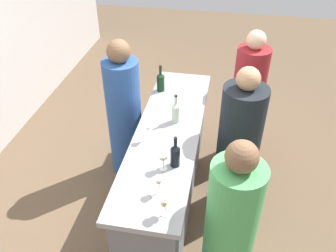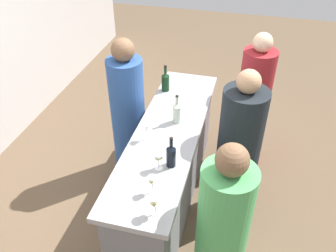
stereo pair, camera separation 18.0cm
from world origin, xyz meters
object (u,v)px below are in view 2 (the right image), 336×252
at_px(person_right_guest, 252,107).
at_px(wine_glass_near_right, 159,158).
at_px(wine_bottle_center_dark_green, 165,81).
at_px(wine_bottle_leftmost_near_black, 171,155).
at_px(person_left_guest, 222,231).
at_px(wine_bottle_second_left_clear_pale, 177,112).
at_px(wine_glass_near_center, 152,181).
at_px(person_server_behind, 128,114).
at_px(wine_glass_near_left, 155,202).
at_px(wine_glass_far_left, 147,129).
at_px(person_center_guest, 238,153).

bearing_deg(person_right_guest, wine_glass_near_right, 45.81).
distance_m(wine_bottle_center_dark_green, wine_glass_near_right, 1.20).
xyz_separation_m(wine_bottle_leftmost_near_black, person_left_guest, (-0.36, -0.47, -0.33)).
xyz_separation_m(wine_bottle_leftmost_near_black, wine_glass_near_right, (-0.06, 0.08, -0.00)).
bearing_deg(wine_bottle_leftmost_near_black, wine_bottle_center_dark_green, 17.08).
height_order(wine_bottle_second_left_clear_pale, wine_glass_near_center, wine_bottle_second_left_clear_pale).
distance_m(wine_bottle_second_left_clear_pale, person_left_guest, 1.15).
bearing_deg(wine_bottle_leftmost_near_black, wine_glass_near_right, 126.29).
bearing_deg(wine_bottle_leftmost_near_black, person_server_behind, 38.93).
distance_m(wine_bottle_second_left_clear_pale, wine_bottle_center_dark_green, 0.58).
distance_m(wine_glass_near_left, wine_glass_far_left, 0.83).
height_order(wine_bottle_center_dark_green, person_server_behind, person_server_behind).
height_order(person_left_guest, person_center_guest, person_center_guest).
xyz_separation_m(wine_glass_near_left, person_left_guest, (0.14, -0.46, -0.34)).
bearing_deg(wine_glass_near_center, person_left_guest, -94.74).
relative_size(wine_glass_far_left, person_right_guest, 0.10).
bearing_deg(wine_bottle_leftmost_near_black, wine_glass_far_left, 46.30).
distance_m(wine_bottle_second_left_clear_pale, wine_glass_near_center, 0.90).
xyz_separation_m(wine_glass_near_left, wine_glass_far_left, (0.77, 0.30, -0.01)).
relative_size(wine_glass_near_center, person_right_guest, 0.10).
distance_m(wine_bottle_leftmost_near_black, wine_bottle_center_dark_green, 1.17).
height_order(wine_bottle_center_dark_green, wine_glass_near_right, wine_bottle_center_dark_green).
relative_size(wine_glass_near_right, person_center_guest, 0.10).
bearing_deg(wine_bottle_center_dark_green, person_right_guest, -78.20).
bearing_deg(person_server_behind, wine_glass_near_right, -74.13).
bearing_deg(wine_glass_near_center, person_right_guest, -21.41).
xyz_separation_m(wine_glass_near_right, person_left_guest, (-0.30, -0.56, -0.33)).
bearing_deg(person_server_behind, wine_bottle_center_dark_green, 21.94).
bearing_deg(wine_bottle_second_left_clear_pale, person_right_guest, -42.89).
bearing_deg(person_left_guest, wine_bottle_center_dark_green, -38.07).
bearing_deg(wine_glass_near_right, wine_bottle_leftmost_near_black, -53.71).
relative_size(wine_bottle_second_left_clear_pale, person_server_behind, 0.18).
bearing_deg(wine_glass_near_right, person_server_behind, 33.47).
distance_m(wine_bottle_center_dark_green, person_left_guest, 1.72).
height_order(wine_bottle_leftmost_near_black, wine_bottle_center_dark_green, wine_bottle_center_dark_green).
distance_m(wine_glass_near_center, person_left_guest, 0.63).
bearing_deg(person_center_guest, wine_glass_near_right, 62.68).
relative_size(person_center_guest, person_server_behind, 1.00).
bearing_deg(wine_bottle_center_dark_green, wine_glass_near_center, -168.78).
relative_size(person_left_guest, person_center_guest, 0.95).
bearing_deg(person_left_guest, wine_glass_near_left, 40.42).
xyz_separation_m(person_right_guest, person_server_behind, (-0.47, 1.25, 0.00)).
relative_size(wine_bottle_leftmost_near_black, wine_glass_near_right, 1.84).
distance_m(person_right_guest, person_server_behind, 1.34).
distance_m(wine_glass_near_left, person_left_guest, 0.59).
distance_m(wine_glass_near_left, wine_glass_near_center, 0.20).
xyz_separation_m(wine_bottle_center_dark_green, person_server_behind, (-0.28, 0.33, -0.29)).
relative_size(wine_bottle_leftmost_near_black, wine_glass_near_left, 1.69).
distance_m(wine_glass_near_right, wine_glass_far_left, 0.39).
xyz_separation_m(wine_glass_near_center, person_left_guest, (-0.04, -0.53, -0.33)).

